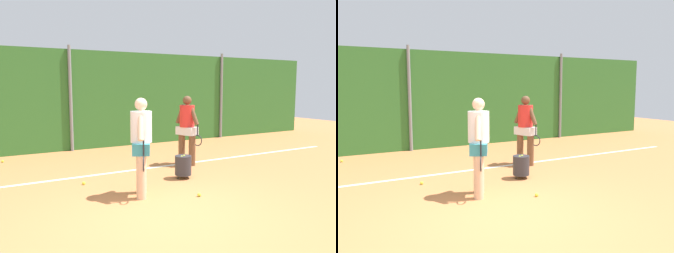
{
  "view_description": "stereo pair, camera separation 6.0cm",
  "coord_description": "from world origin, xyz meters",
  "views": [
    {
      "loc": [
        -2.48,
        -4.4,
        2.0
      ],
      "look_at": [
        1.09,
        1.99,
        1.13
      ],
      "focal_mm": 36.4,
      "sensor_mm": 36.0,
      "label": 1
    },
    {
      "loc": [
        -2.43,
        -4.43,
        2.0
      ],
      "look_at": [
        1.09,
        1.99,
        1.13
      ],
      "focal_mm": 36.4,
      "sensor_mm": 36.0,
      "label": 2
    }
  ],
  "objects": [
    {
      "name": "fence_post_right",
      "position": [
        5.78,
        6.15,
        1.62
      ],
      "size": [
        0.1,
        0.1,
        3.24
      ],
      "primitive_type": "cylinder",
      "color": "gray",
      "rests_on": "ground_plane"
    },
    {
      "name": "ball_hopper",
      "position": [
        1.34,
        1.77,
        0.29
      ],
      "size": [
        0.36,
        0.36,
        0.51
      ],
      "color": "#2D2D33",
      "rests_on": "ground_plane"
    },
    {
      "name": "court_baseline_paint",
      "position": [
        0.0,
        2.96,
        0.0
      ],
      "size": [
        14.64,
        0.1,
        0.01
      ],
      "primitive_type": "cube",
      "color": "white",
      "rests_on": "ground_plane"
    },
    {
      "name": "hedge_fence_backdrop",
      "position": [
        0.0,
        6.33,
        1.56
      ],
      "size": [
        20.04,
        0.25,
        3.12
      ],
      "primitive_type": "cube",
      "color": "#33702D",
      "rests_on": "ground_plane"
    },
    {
      "name": "tennis_ball_3",
      "position": [
        -0.69,
        2.34,
        0.03
      ],
      "size": [
        0.07,
        0.07,
        0.07
      ],
      "primitive_type": "sphere",
      "color": "#CCDB33",
      "rests_on": "ground_plane"
    },
    {
      "name": "tennis_ball_4",
      "position": [
        -2.01,
        5.4,
        0.03
      ],
      "size": [
        0.07,
        0.07,
        0.07
      ],
      "primitive_type": "sphere",
      "color": "#CCDB33",
      "rests_on": "ground_plane"
    },
    {
      "name": "fence_post_center",
      "position": [
        0.0,
        6.15,
        1.62
      ],
      "size": [
        0.1,
        0.1,
        3.24
      ],
      "primitive_type": "cylinder",
      "color": "gray",
      "rests_on": "ground_plane"
    },
    {
      "name": "ground_plane",
      "position": [
        0.0,
        1.86,
        0.0
      ],
      "size": [
        30.83,
        30.83,
        0.0
      ],
      "primitive_type": "plane",
      "color": "#C67542"
    },
    {
      "name": "player_midcourt",
      "position": [
        2.13,
        2.85,
        0.99
      ],
      "size": [
        0.45,
        0.76,
        1.76
      ],
      "rotation": [
        0.0,
        0.0,
        5.03
      ],
      "color": "brown",
      "rests_on": "ground_plane"
    },
    {
      "name": "tennis_ball_0",
      "position": [
        0.94,
        0.57,
        0.03
      ],
      "size": [
        0.07,
        0.07,
        0.07
      ],
      "primitive_type": "sphere",
      "color": "#CCDB33",
      "rests_on": "ground_plane"
    },
    {
      "name": "player_foreground_near",
      "position": [
        0.05,
        1.12,
        1.01
      ],
      "size": [
        0.51,
        0.77,
        1.8
      ],
      "rotation": [
        0.0,
        0.0,
        4.24
      ],
      "color": "beige",
      "rests_on": "ground_plane"
    }
  ]
}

